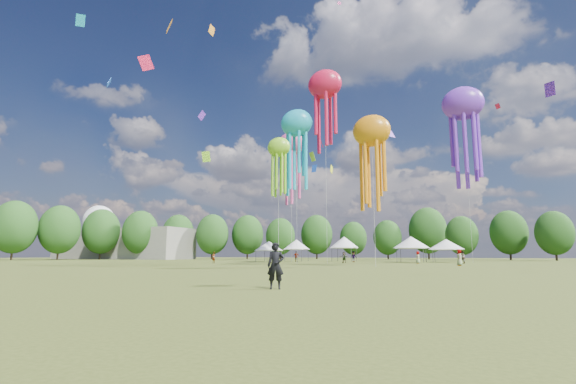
% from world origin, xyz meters
% --- Properties ---
extents(ground, '(300.00, 300.00, 0.00)m').
position_xyz_m(ground, '(0.00, 0.00, 0.00)').
color(ground, '#384416').
rests_on(ground, ground).
extents(observer_main, '(0.70, 0.60, 1.63)m').
position_xyz_m(observer_main, '(8.47, -0.63, 0.82)').
color(observer_main, black).
rests_on(observer_main, ground).
extents(spectator_near, '(0.77, 0.61, 1.55)m').
position_xyz_m(spectator_near, '(-9.93, 37.23, 0.78)').
color(spectator_near, gray).
rests_on(spectator_near, ground).
extents(spectators_far, '(32.94, 18.40, 1.79)m').
position_xyz_m(spectators_far, '(1.23, 45.94, 0.85)').
color(spectators_far, gray).
rests_on(spectators_far, ground).
extents(festival_tents, '(34.20, 11.50, 4.42)m').
position_xyz_m(festival_tents, '(-2.76, 55.71, 3.03)').
color(festival_tents, '#47474C').
rests_on(festival_tents, ground).
extents(show_kites, '(31.98, 28.37, 26.55)m').
position_xyz_m(show_kites, '(2.99, 43.10, 18.65)').
color(show_kites, '#17A4C8').
rests_on(show_kites, ground).
extents(small_kites, '(75.34, 51.93, 46.43)m').
position_xyz_m(small_kites, '(-2.33, 41.44, 30.70)').
color(small_kites, '#17A4C8').
rests_on(small_kites, ground).
extents(treeline, '(201.57, 95.24, 13.43)m').
position_xyz_m(treeline, '(-3.87, 62.51, 6.54)').
color(treeline, '#38281C').
rests_on(treeline, ground).
extents(hangar, '(40.00, 12.00, 8.00)m').
position_xyz_m(hangar, '(-72.00, 72.00, 4.00)').
color(hangar, gray).
rests_on(hangar, ground).
extents(radome, '(9.00, 9.00, 16.00)m').
position_xyz_m(radome, '(-88.00, 78.00, 9.99)').
color(radome, white).
rests_on(radome, ground).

